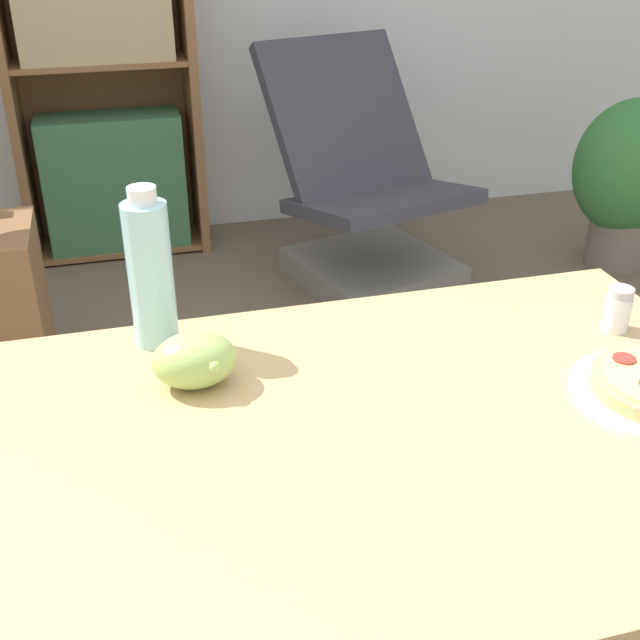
{
  "coord_description": "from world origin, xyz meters",
  "views": [
    {
      "loc": [
        -0.14,
        -0.88,
        1.37
      ],
      "look_at": [
        0.13,
        0.11,
        0.82
      ],
      "focal_mm": 45.0,
      "sensor_mm": 36.0,
      "label": 1
    }
  ],
  "objects_px": {
    "drink_bottle": "(150,272)",
    "bookshelf": "(102,79)",
    "potted_plant_floor": "(630,176)",
    "salt_shaker": "(618,309)",
    "lounge_chair_far": "(366,209)",
    "grape_bunch": "(195,360)"
  },
  "relations": [
    {
      "from": "salt_shaker",
      "to": "drink_bottle",
      "type": "bearing_deg",
      "value": 167.85
    },
    {
      "from": "drink_bottle",
      "to": "bookshelf",
      "type": "relative_size",
      "value": 0.16
    },
    {
      "from": "drink_bottle",
      "to": "salt_shaker",
      "type": "distance_m",
      "value": 0.72
    },
    {
      "from": "salt_shaker",
      "to": "bookshelf",
      "type": "distance_m",
      "value": 2.48
    },
    {
      "from": "lounge_chair_far",
      "to": "potted_plant_floor",
      "type": "height_order",
      "value": "lounge_chair_far"
    },
    {
      "from": "grape_bunch",
      "to": "potted_plant_floor",
      "type": "relative_size",
      "value": 0.17
    },
    {
      "from": "salt_shaker",
      "to": "lounge_chair_far",
      "type": "height_order",
      "value": "lounge_chair_far"
    },
    {
      "from": "drink_bottle",
      "to": "potted_plant_floor",
      "type": "relative_size",
      "value": 0.36
    },
    {
      "from": "lounge_chair_far",
      "to": "bookshelf",
      "type": "height_order",
      "value": "bookshelf"
    },
    {
      "from": "lounge_chair_far",
      "to": "potted_plant_floor",
      "type": "distance_m",
      "value": 1.05
    },
    {
      "from": "grape_bunch",
      "to": "lounge_chair_far",
      "type": "xyz_separation_m",
      "value": [
        0.85,
        1.8,
        -0.51
      ]
    },
    {
      "from": "grape_bunch",
      "to": "bookshelf",
      "type": "bearing_deg",
      "value": 91.71
    },
    {
      "from": "grape_bunch",
      "to": "bookshelf",
      "type": "height_order",
      "value": "bookshelf"
    },
    {
      "from": "drink_bottle",
      "to": "salt_shaker",
      "type": "xyz_separation_m",
      "value": [
        0.7,
        -0.15,
        -0.08
      ]
    },
    {
      "from": "drink_bottle",
      "to": "bookshelf",
      "type": "distance_m",
      "value": 2.23
    },
    {
      "from": "potted_plant_floor",
      "to": "lounge_chair_far",
      "type": "bearing_deg",
      "value": 171.63
    },
    {
      "from": "bookshelf",
      "to": "potted_plant_floor",
      "type": "relative_size",
      "value": 2.29
    },
    {
      "from": "drink_bottle",
      "to": "potted_plant_floor",
      "type": "distance_m",
      "value": 2.5
    },
    {
      "from": "salt_shaker",
      "to": "bookshelf",
      "type": "relative_size",
      "value": 0.05
    },
    {
      "from": "drink_bottle",
      "to": "bookshelf",
      "type": "height_order",
      "value": "bookshelf"
    },
    {
      "from": "grape_bunch",
      "to": "salt_shaker",
      "type": "distance_m",
      "value": 0.66
    },
    {
      "from": "drink_bottle",
      "to": "potted_plant_floor",
      "type": "xyz_separation_m",
      "value": [
        1.93,
        1.51,
        -0.5
      ]
    }
  ]
}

